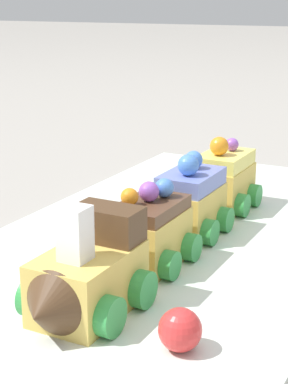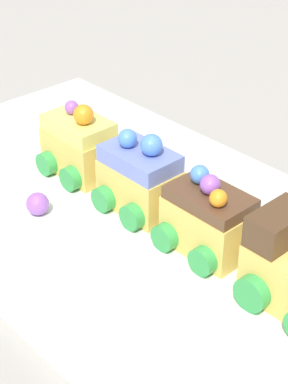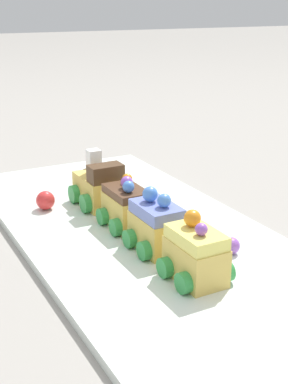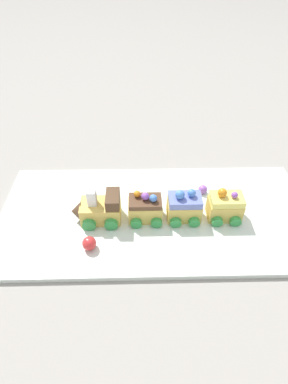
{
  "view_description": "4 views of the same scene",
  "coord_description": "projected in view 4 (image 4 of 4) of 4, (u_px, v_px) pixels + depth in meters",
  "views": [
    {
      "loc": [
        0.47,
        0.24,
        0.23
      ],
      "look_at": [
        -0.04,
        -0.03,
        0.05
      ],
      "focal_mm": 60.0,
      "sensor_mm": 36.0,
      "label": 1
    },
    {
      "loc": [
        0.31,
        -0.33,
        0.35
      ],
      "look_at": [
        -0.04,
        -0.01,
        0.05
      ],
      "focal_mm": 60.0,
      "sensor_mm": 36.0,
      "label": 2
    },
    {
      "loc": [
        -0.6,
        0.31,
        0.31
      ],
      "look_at": [
        0.03,
        -0.02,
        0.06
      ],
      "focal_mm": 50.0,
      "sensor_mm": 36.0,
      "label": 3
    },
    {
      "loc": [
        0.04,
        0.46,
        0.51
      ],
      "look_at": [
        0.03,
        -0.0,
        0.08
      ],
      "focal_mm": 28.0,
      "sensor_mm": 36.0,
      "label": 4
    }
  ],
  "objects": [
    {
      "name": "ground_plane",
      "position": [
        155.0,
        217.0,
        0.68
      ],
      "size": [
        10.0,
        10.0,
        0.0
      ],
      "primitive_type": "plane",
      "color": "gray"
    },
    {
      "name": "display_board",
      "position": [
        155.0,
        215.0,
        0.68
      ],
      "size": [
        0.7,
        0.32,
        0.01
      ],
      "primitive_type": "cube",
      "color": "silver",
      "rests_on": "ground_plane"
    },
    {
      "name": "cake_train_locomotive",
      "position": [
        98.0,
        210.0,
        0.65
      ],
      "size": [
        0.11,
        0.07,
        0.08
      ],
      "rotation": [
        0.0,
        0.0,
        0.0
      ],
      "color": "#E0BC56",
      "rests_on": "display_board"
    },
    {
      "name": "cake_car_chocolate",
      "position": [
        145.0,
        209.0,
        0.65
      ],
      "size": [
        0.07,
        0.07,
        0.07
      ],
      "rotation": [
        0.0,
        0.0,
        0.0
      ],
      "color": "#E0BC56",
      "rests_on": "display_board"
    },
    {
      "name": "cake_car_blueberry",
      "position": [
        184.0,
        207.0,
        0.65
      ],
      "size": [
        0.07,
        0.07,
        0.08
      ],
      "rotation": [
        0.0,
        0.0,
        0.0
      ],
      "color": "#E0BC56",
      "rests_on": "display_board"
    },
    {
      "name": "cake_car_lemon",
      "position": [
        225.0,
        207.0,
        0.65
      ],
      "size": [
        0.07,
        0.07,
        0.08
      ],
      "rotation": [
        0.0,
        0.0,
        0.0
      ],
      "color": "#E0BC56",
      "rests_on": "display_board"
    },
    {
      "name": "gumball_purple",
      "position": [
        203.0,
        189.0,
        0.72
      ],
      "size": [
        0.02,
        0.02,
        0.02
      ],
      "primitive_type": "sphere",
      "color": "#9956C6",
      "rests_on": "display_board"
    },
    {
      "name": "gumball_red",
      "position": [
        89.0,
        243.0,
        0.6
      ],
      "size": [
        0.03,
        0.03,
        0.03
      ],
      "primitive_type": "sphere",
      "color": "red",
      "rests_on": "display_board"
    }
  ]
}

